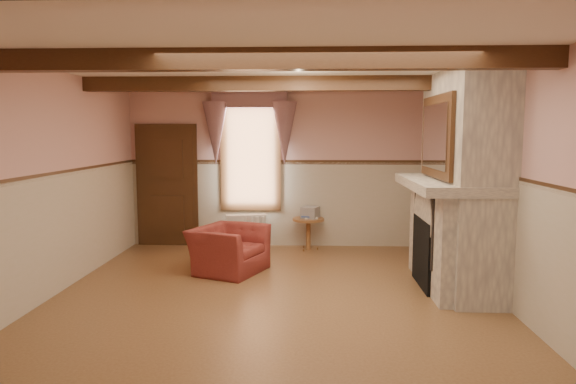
{
  "coord_description": "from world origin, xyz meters",
  "views": [
    {
      "loc": [
        0.44,
        -6.08,
        2.02
      ],
      "look_at": [
        0.15,
        0.8,
        1.22
      ],
      "focal_mm": 32.0,
      "sensor_mm": 36.0,
      "label": 1
    }
  ],
  "objects_px": {
    "radiator": "(246,232)",
    "bowl": "(454,178)",
    "armchair": "(229,249)",
    "side_table": "(308,234)",
    "oil_lamp": "(444,167)",
    "mantel_clock": "(436,168)"
  },
  "relations": [
    {
      "from": "bowl",
      "to": "oil_lamp",
      "type": "relative_size",
      "value": 1.2
    },
    {
      "from": "bowl",
      "to": "mantel_clock",
      "type": "height_order",
      "value": "mantel_clock"
    },
    {
      "from": "side_table",
      "to": "mantel_clock",
      "type": "distance_m",
      "value": 2.59
    },
    {
      "from": "armchair",
      "to": "oil_lamp",
      "type": "distance_m",
      "value": 3.24
    },
    {
      "from": "side_table",
      "to": "radiator",
      "type": "bearing_deg",
      "value": 178.16
    },
    {
      "from": "radiator",
      "to": "armchair",
      "type": "bearing_deg",
      "value": -103.64
    },
    {
      "from": "armchair",
      "to": "side_table",
      "type": "bearing_deg",
      "value": -15.62
    },
    {
      "from": "oil_lamp",
      "to": "bowl",
      "type": "bearing_deg",
      "value": -90.0
    },
    {
      "from": "armchair",
      "to": "bowl",
      "type": "height_order",
      "value": "bowl"
    },
    {
      "from": "radiator",
      "to": "bowl",
      "type": "xyz_separation_m",
      "value": [
        2.9,
        -2.32,
        1.16
      ]
    },
    {
      "from": "bowl",
      "to": "oil_lamp",
      "type": "distance_m",
      "value": 0.48
    },
    {
      "from": "armchair",
      "to": "side_table",
      "type": "relative_size",
      "value": 1.85
    },
    {
      "from": "side_table",
      "to": "bowl",
      "type": "height_order",
      "value": "bowl"
    },
    {
      "from": "armchair",
      "to": "mantel_clock",
      "type": "xyz_separation_m",
      "value": [
        2.98,
        0.11,
        1.19
      ]
    },
    {
      "from": "armchair",
      "to": "bowl",
      "type": "bearing_deg",
      "value": -82.65
    },
    {
      "from": "radiator",
      "to": "mantel_clock",
      "type": "height_order",
      "value": "mantel_clock"
    },
    {
      "from": "oil_lamp",
      "to": "side_table",
      "type": "bearing_deg",
      "value": 135.13
    },
    {
      "from": "radiator",
      "to": "oil_lamp",
      "type": "relative_size",
      "value": 2.5
    },
    {
      "from": "oil_lamp",
      "to": "mantel_clock",
      "type": "bearing_deg",
      "value": 90.0
    },
    {
      "from": "side_table",
      "to": "radiator",
      "type": "relative_size",
      "value": 0.79
    },
    {
      "from": "oil_lamp",
      "to": "armchair",
      "type": "bearing_deg",
      "value": 173.51
    },
    {
      "from": "armchair",
      "to": "radiator",
      "type": "relative_size",
      "value": 1.45
    }
  ]
}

